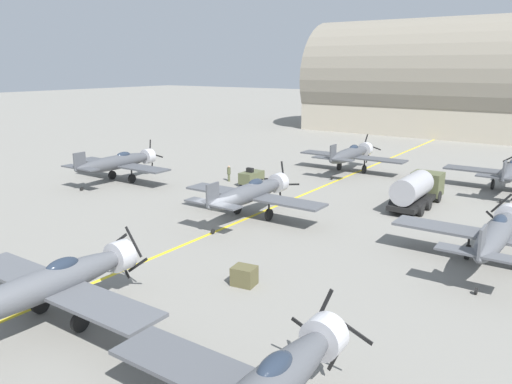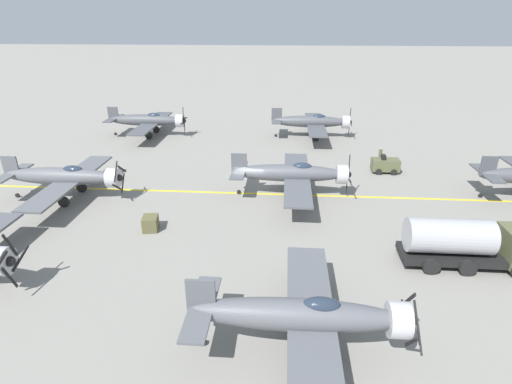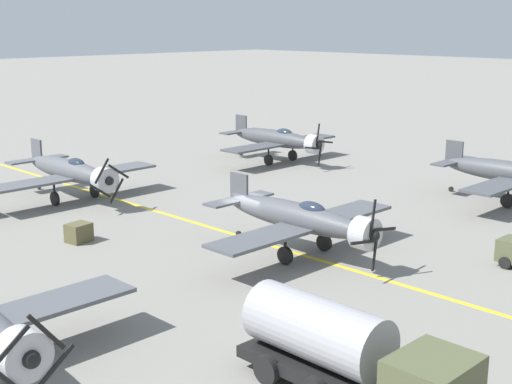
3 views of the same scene
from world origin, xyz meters
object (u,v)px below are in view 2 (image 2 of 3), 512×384
Objects in this scene: airplane_mid_center at (293,174)px; airplane_near_left at (149,120)px; ground_crew_walking at (380,154)px; airplane_near_center at (65,177)px; airplane_mid_right at (304,316)px; airplane_mid_left at (313,122)px; supply_crate_by_tanker at (150,223)px; fuel_tanker at (471,243)px; tow_tractor at (385,165)px.

airplane_mid_center reaches higher than airplane_near_left.
airplane_mid_center is 13.01m from ground_crew_walking.
ground_crew_walking is (-11.25, 27.73, -1.12)m from airplane_near_center.
airplane_mid_right is at bearing -18.55° from ground_crew_walking.
airplane_mid_center is 17.31m from airplane_mid_right.
airplane_mid_right is 1.00× the size of airplane_near_left.
airplane_mid_right is (35.54, -2.36, 0.00)m from airplane_mid_left.
ground_crew_walking is at bearing 127.72° from airplane_near_center.
airplane_mid_center reaches higher than supply_crate_by_tanker.
airplane_near_center is 1.50× the size of fuel_tanker.
fuel_tanker is (26.97, 28.59, -0.50)m from airplane_near_left.
airplane_mid_right reaches higher than tow_tractor.
tow_tractor is 2.11× the size of supply_crate_by_tanker.
tow_tractor is at bearing 122.46° from airplane_near_center.
tow_tractor is at bearing 127.89° from airplane_mid_center.
airplane_mid_right is at bearing 4.27° from airplane_mid_center.
ground_crew_walking is 1.32× the size of supply_crate_by_tanker.
airplane_mid_center is 1.50× the size of fuel_tanker.
fuel_tanker is at bearing 91.29° from airplane_near_center.
airplane_near_center is 1.00× the size of airplane_near_left.
fuel_tanker is at bearing 51.22° from airplane_mid_center.
tow_tractor is 23.17m from supply_crate_by_tanker.
supply_crate_by_tanker is at bearing -20.00° from airplane_mid_left.
tow_tractor reaches higher than ground_crew_walking.
supply_crate_by_tanker is at bearing -53.02° from airplane_mid_center.
tow_tractor is at bearing 49.78° from airplane_near_left.
airplane_near_left is at bearing -80.67° from airplane_mid_left.
ground_crew_walking reaches higher than supply_crate_by_tanker.
airplane_near_center is (-15.21, -18.85, -0.00)m from airplane_mid_right.
airplane_near_left is at bearing -130.75° from airplane_mid_center.
ground_crew_walking is (-18.71, -1.41, -0.62)m from fuel_tanker.
airplane_mid_left reaches higher than supply_crate_by_tanker.
ground_crew_walking is at bearing -175.69° from fuel_tanker.
airplane_near_left is (-17.41, -18.01, -0.00)m from airplane_mid_center.
airplane_mid_left is 1.50× the size of fuel_tanker.
airplane_near_center is (20.32, -21.21, 0.00)m from airplane_mid_left.
airplane_mid_left is at bearing 152.92° from supply_crate_by_tanker.
supply_crate_by_tanker is (13.00, -19.18, -0.28)m from tow_tractor.
airplane_near_center is 19.52m from airplane_near_left.
airplane_mid_left is at bearing 74.43° from airplane_near_left.
airplane_near_left reaches higher than fuel_tanker.
airplane_mid_center is 7.38× the size of ground_crew_walking.
airplane_mid_center is at bearing 28.14° from airplane_near_left.
fuel_tanker is at bearing 23.02° from airplane_mid_left.
supply_crate_by_tanker is (4.64, 8.44, -1.50)m from airplane_near_center.
airplane_mid_left is 7.38× the size of ground_crew_walking.
airplane_near_left is (0.81, -20.66, 0.00)m from airplane_mid_left.
airplane_mid_center reaches higher than tow_tractor.
airplane_near_center is 29.95m from ground_crew_walking.
airplane_mid_right and airplane_near_center have the same top height.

